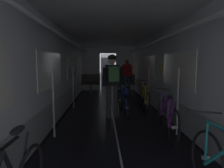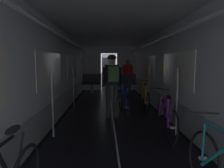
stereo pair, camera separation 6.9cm
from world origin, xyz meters
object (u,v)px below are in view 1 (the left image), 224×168
object	(u,v)px
bicycle_yellow	(145,98)
person_standing_near_bench	(127,74)
bicycle_blue_in_aisle	(123,102)
person_cyclist_aisle	(112,79)
bench_seat_far_left	(91,82)
bicycle_purple	(167,117)
bench_seat_far_right	(126,82)

from	to	relation	value
bicycle_yellow	person_standing_near_bench	size ratio (longest dim) A/B	1.00
bicycle_blue_in_aisle	person_standing_near_bench	bearing A→B (deg)	81.65
person_cyclist_aisle	bicycle_yellow	bearing A→B (deg)	38.26
person_cyclist_aisle	person_standing_near_bench	xyz separation A→B (m)	(0.92, 4.26, -0.10)
bench_seat_far_left	person_standing_near_bench	size ratio (longest dim) A/B	0.58
bicycle_purple	person_cyclist_aisle	bearing A→B (deg)	128.61
bicycle_blue_in_aisle	person_standing_near_bench	world-z (taller)	person_standing_near_bench
bench_seat_far_left	person_standing_near_bench	xyz separation A→B (m)	(1.80, -0.38, 0.41)
person_cyclist_aisle	bicycle_blue_in_aisle	bearing A→B (deg)	38.46
bench_seat_far_right	bench_seat_far_left	bearing A→B (deg)	180.00
bicycle_yellow	bench_seat_far_left	bearing A→B (deg)	117.43
bench_seat_far_left	bicycle_yellow	size ratio (longest dim) A/B	0.58
bench_seat_far_right	bicycle_yellow	xyz separation A→B (m)	(0.16, -3.78, -0.19)
bench_seat_far_left	bench_seat_far_right	world-z (taller)	same
bicycle_yellow	bicycle_blue_in_aisle	size ratio (longest dim) A/B	1.00
bicycle_yellow	person_cyclist_aisle	distance (m)	1.54
bicycle_blue_in_aisle	person_standing_near_bench	size ratio (longest dim) A/B	1.00
bicycle_purple	person_cyclist_aisle	xyz separation A→B (m)	(-1.07, 1.34, 0.69)
bicycle_purple	bicycle_blue_in_aisle	size ratio (longest dim) A/B	1.00
bench_seat_far_right	person_standing_near_bench	world-z (taller)	person_standing_near_bench
bench_seat_far_right	bicycle_purple	size ratio (longest dim) A/B	0.58
bicycle_blue_in_aisle	bench_seat_far_left	bearing A→B (deg)	105.57
bicycle_yellow	person_standing_near_bench	bearing A→B (deg)	92.68
person_cyclist_aisle	person_standing_near_bench	world-z (taller)	person_cyclist_aisle
person_cyclist_aisle	bicycle_blue_in_aisle	world-z (taller)	person_cyclist_aisle
bicycle_purple	bicycle_yellow	distance (m)	2.19
bicycle_purple	person_standing_near_bench	world-z (taller)	person_standing_near_bench
bicycle_yellow	person_standing_near_bench	xyz separation A→B (m)	(-0.16, 3.40, 0.59)
bench_seat_far_left	bicycle_purple	xyz separation A→B (m)	(1.95, -5.97, -0.19)
bench_seat_far_left	bicycle_purple	world-z (taller)	bench_seat_far_left
bicycle_yellow	bicycle_blue_in_aisle	distance (m)	0.95
bench_seat_far_right	bicycle_blue_in_aisle	size ratio (longest dim) A/B	0.58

